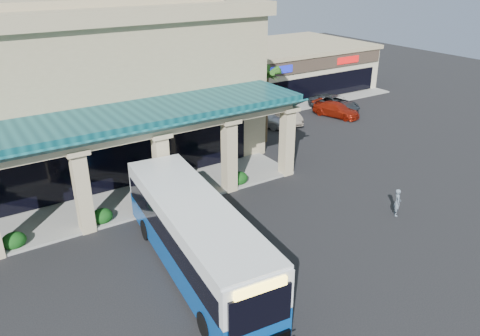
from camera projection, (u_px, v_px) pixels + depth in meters
ground at (257, 233)px, 25.00m from camera, size 110.00×110.00×0.00m
main_building at (21, 87)px, 30.98m from camera, size 30.80×14.80×11.35m
arcade at (63, 174)px, 25.08m from camera, size 30.00×6.20×5.70m
strip_mall at (267, 69)px, 51.35m from camera, size 22.50×12.50×4.90m
palm_0 at (266, 102)px, 36.32m from camera, size 2.40×2.40×6.60m
palm_1 at (255, 96)px, 39.28m from camera, size 2.40×2.40×5.80m
broadleaf_tree at (205, 93)px, 42.32m from camera, size 2.60×2.60×4.81m
transit_bus at (195, 238)px, 21.37m from camera, size 4.18×12.80×3.51m
pedestrian at (397, 202)px, 26.49m from camera, size 0.68×0.70×1.62m
car_silver at (264, 117)px, 41.05m from camera, size 3.27×4.67×1.48m
car_white at (286, 113)px, 41.99m from camera, size 3.04×4.95×1.54m
car_red at (336, 110)px, 43.48m from camera, size 3.13×4.83×1.30m
car_gray at (334, 103)px, 45.28m from camera, size 3.24×5.45×1.42m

